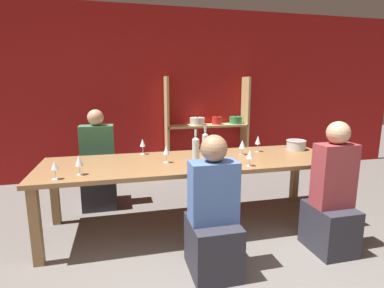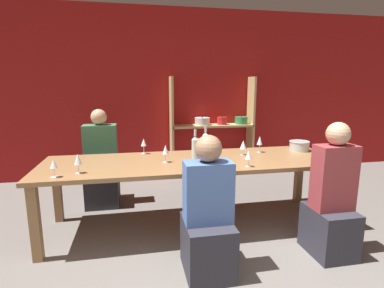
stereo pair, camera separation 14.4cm
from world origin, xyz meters
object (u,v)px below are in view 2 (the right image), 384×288
at_px(mixing_bowl, 299,146).
at_px(person_far_a, 102,170).
at_px(wine_glass_empty_a, 198,142).
at_px(person_near_a, 331,206).
at_px(wine_glass_red_a, 78,160).
at_px(wine_glass_white_c, 243,145).
at_px(dining_table, 194,166).
at_px(wine_glass_empty_d, 54,164).
at_px(wine_glass_white_b, 166,150).
at_px(wine_glass_white_a, 260,141).
at_px(person_near_b, 208,224).
at_px(wine_bottle_dark, 195,148).
at_px(shelf_unit, 213,142).
at_px(wine_glass_empty_b, 249,155).
at_px(wine_glass_empty_c, 144,143).
at_px(wine_bottle_green, 205,144).

distance_m(mixing_bowl, person_far_a, 2.44).
xyz_separation_m(wine_glass_empty_a, person_near_a, (0.95, -1.14, -0.40)).
relative_size(wine_glass_red_a, wine_glass_white_c, 1.07).
distance_m(dining_table, wine_glass_empty_d, 1.33).
relative_size(wine_glass_white_b, wine_glass_white_c, 1.10).
height_order(wine_glass_empty_a, wine_glass_empty_d, wine_glass_empty_a).
bearing_deg(wine_glass_empty_a, wine_glass_white_a, -13.68).
bearing_deg(person_near_b, wine_bottle_dark, 85.42).
height_order(wine_bottle_dark, person_near_a, person_near_a).
distance_m(dining_table, mixing_bowl, 1.34).
height_order(wine_glass_white_b, person_near_b, person_near_b).
bearing_deg(person_near_b, person_far_a, 120.15).
xyz_separation_m(mixing_bowl, wine_glass_white_a, (-0.50, 0.01, 0.07)).
xyz_separation_m(mixing_bowl, person_near_b, (-1.37, -1.02, -0.37)).
height_order(wine_bottle_dark, person_far_a, person_far_a).
bearing_deg(wine_glass_empty_d, dining_table, 15.63).
height_order(dining_table, wine_glass_empty_a, wine_glass_empty_a).
height_order(shelf_unit, wine_glass_empty_d, shelf_unit).
height_order(wine_glass_empty_a, wine_glass_white_b, wine_glass_white_b).
height_order(wine_glass_empty_b, wine_glass_white_c, wine_glass_white_c).
distance_m(wine_glass_empty_c, wine_glass_white_c, 1.11).
xyz_separation_m(wine_glass_red_a, person_near_a, (2.17, -0.50, -0.40)).
distance_m(wine_glass_white_b, wine_glass_red_a, 0.83).
height_order(wine_glass_white_a, wine_glass_white_c, wine_glass_white_a).
bearing_deg(mixing_bowl, person_near_a, -103.68).
distance_m(shelf_unit, dining_table, 1.93).
relative_size(dining_table, wine_glass_empty_c, 17.40).
xyz_separation_m(shelf_unit, wine_glass_white_c, (-0.11, -1.68, 0.28)).
bearing_deg(wine_glass_white_a, person_near_b, -130.18).
bearing_deg(wine_glass_empty_a, wine_glass_white_b, -135.86).
distance_m(wine_glass_white_a, person_near_a, 1.09).
distance_m(wine_glass_empty_a, wine_glass_red_a, 1.38).
xyz_separation_m(wine_bottle_green, wine_glass_empty_c, (-0.66, 0.24, -0.01)).
relative_size(wine_bottle_dark, wine_glass_empty_c, 1.83).
relative_size(wine_bottle_dark, wine_glass_empty_b, 2.02).
height_order(wine_glass_white_c, person_near_a, person_near_a).
bearing_deg(wine_glass_empty_b, person_near_a, -33.67).
bearing_deg(person_near_a, wine_bottle_green, 135.35).
bearing_deg(mixing_bowl, wine_bottle_green, -177.15).
bearing_deg(wine_bottle_dark, shelf_unit, 69.41).
height_order(dining_table, wine_glass_empty_c, wine_glass_empty_c).
relative_size(wine_glass_empty_b, wine_glass_empty_c, 0.91).
relative_size(mixing_bowl, person_near_b, 0.21).
distance_m(dining_table, wine_bottle_green, 0.30).
relative_size(wine_glass_empty_c, wine_glass_empty_d, 1.13).
height_order(wine_glass_empty_c, person_near_b, person_near_b).
height_order(mixing_bowl, wine_glass_empty_b, wine_glass_empty_b).
bearing_deg(wine_glass_white_c, person_far_a, 155.72).
xyz_separation_m(wine_glass_white_b, wine_glass_red_a, (-0.80, -0.23, -0.00)).
bearing_deg(mixing_bowl, wine_bottle_dark, -170.52).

